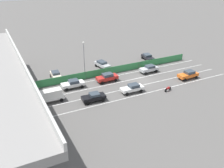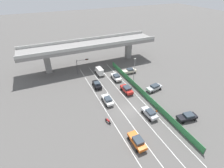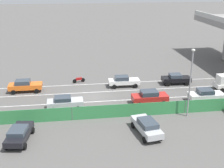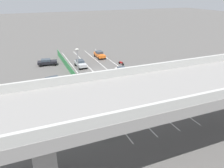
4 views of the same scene
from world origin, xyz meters
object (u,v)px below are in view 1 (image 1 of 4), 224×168
at_px(traffic_light, 40,99).
at_px(motorcycle, 168,89).
at_px(car_sedan_red, 107,77).
at_px(car_van_white, 51,95).
at_px(car_sedan_black, 94,97).
at_px(traffic_cone, 141,68).
at_px(parked_wagon_silver, 102,64).
at_px(car_taxi_orange, 188,74).
at_px(car_sedan_silver, 149,69).
at_px(parked_sedan_cream, 56,75).
at_px(car_hatchback_white, 73,84).
at_px(parked_sedan_dark, 148,57).
at_px(car_sedan_white, 132,88).
at_px(street_lamp, 84,56).

bearing_deg(traffic_light, motorcycle, -92.34).
relative_size(car_sedan_red, car_van_white, 1.03).
distance_m(car_sedan_black, traffic_light, 10.12).
bearing_deg(traffic_cone, parked_wagon_silver, 58.23).
xyz_separation_m(car_sedan_black, motorcycle, (-2.70, -14.42, -0.41)).
xyz_separation_m(car_taxi_orange, motorcycle, (-2.77, 7.58, -0.48)).
xyz_separation_m(car_sedan_silver, car_sedan_black, (-6.70, 16.41, -0.05)).
distance_m(parked_sedan_cream, traffic_cone, 19.64).
bearing_deg(parked_wagon_silver, traffic_light, 131.64).
bearing_deg(car_sedan_silver, parked_sedan_cream, 73.74).
height_order(parked_sedan_cream, traffic_light, traffic_light).
bearing_deg(car_hatchback_white, parked_sedan_dark, -73.02).
distance_m(parked_wagon_silver, parked_sedan_cream, 11.65).
xyz_separation_m(car_sedan_silver, motorcycle, (-9.40, 1.99, -0.46)).
distance_m(car_hatchback_white, traffic_light, 12.01).
relative_size(parked_sedan_dark, parked_wagon_silver, 0.96).
xyz_separation_m(parked_sedan_dark, parked_wagon_silver, (0.36, 12.65, 0.04)).
height_order(car_sedan_silver, car_sedan_black, car_sedan_silver).
relative_size(car_sedan_white, parked_sedan_dark, 0.98).
xyz_separation_m(car_sedan_black, parked_sedan_dark, (13.63, -20.73, -0.00)).
bearing_deg(car_hatchback_white, motorcycle, -120.75).
bearing_deg(parked_wagon_silver, motorcycle, -159.19).
distance_m(car_sedan_red, traffic_light, 17.66).
bearing_deg(car_van_white, car_sedan_silver, -81.69).
bearing_deg(car_van_white, traffic_cone, -75.49).
bearing_deg(parked_sedan_cream, traffic_light, 156.74).
bearing_deg(traffic_light, car_sedan_black, -79.86).
height_order(car_sedan_white, motorcycle, car_sedan_white).
bearing_deg(car_hatchback_white, traffic_light, 136.81).
xyz_separation_m(car_sedan_black, traffic_light, (-1.71, 9.59, 2.73)).
height_order(street_lamp, traffic_cone, street_lamp).
relative_size(car_sedan_white, traffic_cone, 7.80).
relative_size(car_taxi_orange, car_van_white, 1.03).
height_order(car_sedan_red, parked_wagon_silver, car_sedan_red).
bearing_deg(parked_sedan_cream, traffic_cone, -99.77).
distance_m(car_van_white, motorcycle, 22.02).
distance_m(car_sedan_silver, car_van_white, 23.41).
xyz_separation_m(car_sedan_white, street_lamp, (10.67, 5.60, 3.88)).
distance_m(car_taxi_orange, parked_sedan_dark, 13.61).
xyz_separation_m(car_sedan_black, street_lamp, (10.62, -2.39, 3.90)).
relative_size(car_sedan_red, car_sedan_black, 1.05).
height_order(car_sedan_white, traffic_cone, car_sedan_white).
xyz_separation_m(parked_wagon_silver, traffic_light, (-15.71, 17.67, 2.69)).
bearing_deg(car_sedan_black, car_sedan_silver, -67.79).
relative_size(car_sedan_red, street_lamp, 0.57).
height_order(car_sedan_white, parked_sedan_dark, car_sedan_white).
bearing_deg(traffic_light, street_lamp, -44.16).
relative_size(car_sedan_white, parked_wagon_silver, 0.94).
xyz_separation_m(car_sedan_silver, street_lamp, (3.92, 14.02, 3.85)).
bearing_deg(motorcycle, parked_wagon_silver, 20.81).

